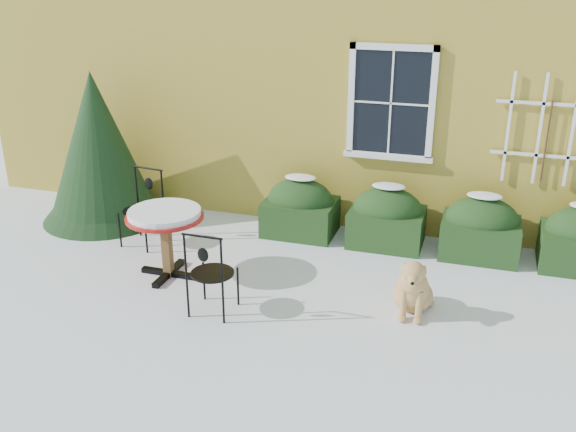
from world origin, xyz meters
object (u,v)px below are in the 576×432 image
(evergreen_shrub, at_px, (100,161))
(dog, at_px, (413,290))
(bistro_table, at_px, (165,221))
(patio_chair_near, at_px, (211,272))
(patio_chair_far, at_px, (143,207))

(evergreen_shrub, distance_m, dog, 5.35)
(bistro_table, relative_size, patio_chair_near, 0.94)
(patio_chair_near, height_order, patio_chair_far, patio_chair_far)
(patio_chair_near, bearing_deg, bistro_table, -36.86)
(dog, bearing_deg, evergreen_shrub, 159.37)
(patio_chair_near, distance_m, dog, 2.34)
(patio_chair_near, bearing_deg, evergreen_shrub, -37.92)
(bistro_table, distance_m, patio_chair_near, 1.19)
(evergreen_shrub, relative_size, patio_chair_near, 2.20)
(patio_chair_far, bearing_deg, dog, -4.84)
(evergreen_shrub, distance_m, patio_chair_far, 1.37)
(evergreen_shrub, relative_size, patio_chair_far, 2.12)
(patio_chair_far, xyz_separation_m, dog, (3.97, -0.85, -0.25))
(evergreen_shrub, height_order, dog, evergreen_shrub)
(bistro_table, xyz_separation_m, patio_chair_near, (0.93, -0.70, -0.24))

